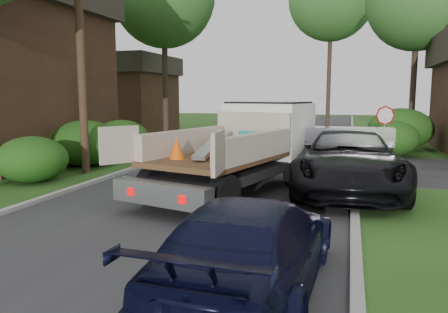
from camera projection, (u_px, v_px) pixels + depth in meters
ground at (169, 221)px, 10.01m from camera, size 120.00×120.00×0.00m
road at (258, 160)px, 19.52m from camera, size 8.00×90.00×0.02m
curb_left at (173, 155)px, 20.65m from camera, size 0.20×90.00×0.12m
curb_right at (353, 163)px, 18.39m from camera, size 0.20×90.00×0.12m
stop_sign at (385, 124)px, 16.90m from camera, size 0.71×0.32×2.48m
utility_pole at (80, 30)px, 15.55m from camera, size 2.42×1.25×10.00m
house_left_far at (121, 93)px, 34.24m from camera, size 7.56×7.56×6.00m
hedge_left_a at (32, 159)px, 14.47m from camera, size 2.34×2.34×1.53m
hedge_left_b at (85, 143)px, 17.86m from camera, size 2.86×2.86×1.87m
hedge_left_c at (121, 137)px, 21.28m from camera, size 2.60×2.60×1.70m
hedge_right_a at (391, 138)px, 20.66m from camera, size 2.60×2.60×1.70m
hedge_right_b at (400, 129)px, 23.29m from camera, size 3.38×3.38×2.21m
tree_right_far at (418, 0)px, 25.80m from camera, size 6.00×6.00×11.50m
flatbed_truck at (250, 141)px, 13.56m from camera, size 4.62×7.52×2.66m
black_pickup at (348, 161)px, 13.09m from camera, size 3.36×6.79×1.85m
navy_suv at (251, 245)px, 6.31m from camera, size 2.20×4.96×1.42m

